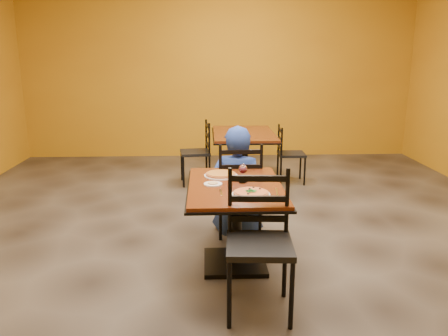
{
  "coord_description": "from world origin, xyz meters",
  "views": [
    {
      "loc": [
        -0.25,
        -4.19,
        1.84
      ],
      "look_at": [
        -0.09,
        -0.3,
        0.85
      ],
      "focal_mm": 35.83,
      "sensor_mm": 36.0,
      "label": 1
    }
  ],
  "objects_px": {
    "pizza_main": "(251,193)",
    "plate_far": "(221,176)",
    "diner": "(237,179)",
    "plate_main": "(251,195)",
    "chair_main_far": "(239,187)",
    "table_second": "(244,145)",
    "pizza_far": "(221,174)",
    "chair_second_left": "(195,153)",
    "wine_glass": "(243,173)",
    "table_main": "(235,206)",
    "chair_main_near": "(259,246)",
    "side_plate": "(213,184)",
    "chair_second_right": "(291,154)"
  },
  "relations": [
    {
      "from": "table_main",
      "to": "plate_far",
      "type": "bearing_deg",
      "value": 111.57
    },
    {
      "from": "chair_main_near",
      "to": "side_plate",
      "type": "distance_m",
      "value": 0.88
    },
    {
      "from": "chair_second_left",
      "to": "plate_main",
      "type": "distance_m",
      "value": 3.01
    },
    {
      "from": "chair_main_far",
      "to": "pizza_main",
      "type": "relative_size",
      "value": 3.49
    },
    {
      "from": "plate_main",
      "to": "pizza_far",
      "type": "xyz_separation_m",
      "value": [
        -0.22,
        0.59,
        0.02
      ]
    },
    {
      "from": "pizza_far",
      "to": "diner",
      "type": "bearing_deg",
      "value": 69.94
    },
    {
      "from": "table_second",
      "to": "plate_far",
      "type": "relative_size",
      "value": 4.31
    },
    {
      "from": "diner",
      "to": "side_plate",
      "type": "xyz_separation_m",
      "value": [
        -0.27,
        -0.79,
        0.18
      ]
    },
    {
      "from": "chair_main_near",
      "to": "chair_main_far",
      "type": "bearing_deg",
      "value": 94.91
    },
    {
      "from": "chair_second_right",
      "to": "plate_main",
      "type": "xyz_separation_m",
      "value": [
        -0.9,
        -2.95,
        0.33
      ]
    },
    {
      "from": "table_main",
      "to": "pizza_far",
      "type": "xyz_separation_m",
      "value": [
        -0.11,
        0.29,
        0.21
      ]
    },
    {
      "from": "diner",
      "to": "table_second",
      "type": "bearing_deg",
      "value": -80.05
    },
    {
      "from": "table_second",
      "to": "chair_second_left",
      "type": "bearing_deg",
      "value": 180.0
    },
    {
      "from": "chair_second_left",
      "to": "side_plate",
      "type": "distance_m",
      "value": 2.66
    },
    {
      "from": "table_second",
      "to": "chair_second_left",
      "type": "height_order",
      "value": "chair_second_left"
    },
    {
      "from": "pizza_main",
      "to": "plate_far",
      "type": "bearing_deg",
      "value": 110.61
    },
    {
      "from": "diner",
      "to": "wine_glass",
      "type": "relative_size",
      "value": 6.34
    },
    {
      "from": "chair_second_left",
      "to": "wine_glass",
      "type": "xyz_separation_m",
      "value": [
        0.48,
        -2.58,
        0.38
      ]
    },
    {
      "from": "chair_second_left",
      "to": "pizza_main",
      "type": "relative_size",
      "value": 3.22
    },
    {
      "from": "chair_main_near",
      "to": "chair_second_left",
      "type": "height_order",
      "value": "chair_main_near"
    },
    {
      "from": "plate_main",
      "to": "chair_main_far",
      "type": "bearing_deg",
      "value": 91.03
    },
    {
      "from": "table_main",
      "to": "chair_main_near",
      "type": "xyz_separation_m",
      "value": [
        0.12,
        -0.77,
        -0.04
      ]
    },
    {
      "from": "chair_main_near",
      "to": "plate_main",
      "type": "relative_size",
      "value": 3.35
    },
    {
      "from": "diner",
      "to": "plate_main",
      "type": "relative_size",
      "value": 3.68
    },
    {
      "from": "table_second",
      "to": "plate_far",
      "type": "height_order",
      "value": "plate_far"
    },
    {
      "from": "wine_glass",
      "to": "chair_second_right",
      "type": "bearing_deg",
      "value": 70.14
    },
    {
      "from": "table_main",
      "to": "chair_second_left",
      "type": "height_order",
      "value": "chair_second_left"
    },
    {
      "from": "diner",
      "to": "plate_far",
      "type": "height_order",
      "value": "diner"
    },
    {
      "from": "table_main",
      "to": "pizza_main",
      "type": "distance_m",
      "value": 0.38
    },
    {
      "from": "plate_far",
      "to": "wine_glass",
      "type": "relative_size",
      "value": 1.72
    },
    {
      "from": "pizza_main",
      "to": "side_plate",
      "type": "relative_size",
      "value": 1.77
    },
    {
      "from": "wine_glass",
      "to": "diner",
      "type": "bearing_deg",
      "value": 89.77
    },
    {
      "from": "chair_second_right",
      "to": "wine_glass",
      "type": "bearing_deg",
      "value": 161.74
    },
    {
      "from": "chair_main_far",
      "to": "table_main",
      "type": "bearing_deg",
      "value": 82.01
    },
    {
      "from": "plate_far",
      "to": "wine_glass",
      "type": "distance_m",
      "value": 0.3
    },
    {
      "from": "chair_main_near",
      "to": "chair_main_far",
      "type": "relative_size",
      "value": 1.05
    },
    {
      "from": "table_main",
      "to": "chair_second_left",
      "type": "bearing_deg",
      "value": 98.73
    },
    {
      "from": "plate_far",
      "to": "pizza_far",
      "type": "distance_m",
      "value": 0.02
    },
    {
      "from": "pizza_main",
      "to": "pizza_far",
      "type": "bearing_deg",
      "value": 110.61
    },
    {
      "from": "diner",
      "to": "wine_glass",
      "type": "height_order",
      "value": "diner"
    },
    {
      "from": "chair_main_far",
      "to": "chair_second_left",
      "type": "distance_m",
      "value": 1.95
    },
    {
      "from": "pizza_far",
      "to": "side_plate",
      "type": "xyz_separation_m",
      "value": [
        -0.08,
        -0.27,
        -0.02
      ]
    },
    {
      "from": "chair_main_far",
      "to": "side_plate",
      "type": "distance_m",
      "value": 0.84
    },
    {
      "from": "table_second",
      "to": "diner",
      "type": "height_order",
      "value": "diner"
    },
    {
      "from": "chair_second_right",
      "to": "diner",
      "type": "height_order",
      "value": "diner"
    },
    {
      "from": "table_second",
      "to": "chair_main_near",
      "type": "relative_size",
      "value": 1.29
    },
    {
      "from": "chair_main_near",
      "to": "chair_second_left",
      "type": "bearing_deg",
      "value": 102.4
    },
    {
      "from": "chair_main_near",
      "to": "side_plate",
      "type": "relative_size",
      "value": 6.49
    },
    {
      "from": "table_main",
      "to": "plate_far",
      "type": "relative_size",
      "value": 3.97
    },
    {
      "from": "table_main",
      "to": "diner",
      "type": "height_order",
      "value": "diner"
    }
  ]
}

